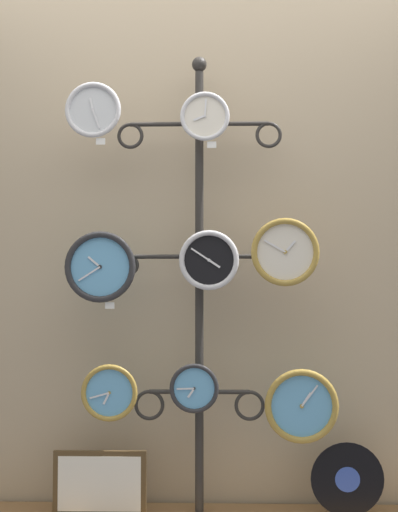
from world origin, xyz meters
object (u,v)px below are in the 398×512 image
at_px(clock_middle_right, 285,252).
at_px(clock_bottom_left, 109,393).
at_px(clock_top_left, 93,110).
at_px(display_stand, 199,366).
at_px(clock_middle_left, 100,267).
at_px(clock_middle_center, 209,260).
at_px(clock_bottom_right, 302,406).
at_px(clock_top_center, 205,117).
at_px(picture_frame, 100,483).
at_px(vinyl_record, 347,479).
at_px(clock_bottom_center, 194,388).

relative_size(clock_middle_right, clock_bottom_left, 1.20).
bearing_deg(clock_top_left, display_stand, 13.67).
bearing_deg(clock_top_left, clock_middle_left, 41.91).
relative_size(clock_top_left, clock_bottom_left, 1.00).
relative_size(clock_middle_center, clock_middle_right, 0.89).
relative_size(clock_middle_center, clock_bottom_right, 0.83).
relative_size(display_stand, clock_bottom_right, 6.59).
relative_size(clock_top_center, clock_bottom_right, 0.69).
relative_size(clock_top_center, picture_frame, 0.54).
xyz_separation_m(clock_top_center, vinyl_record, (0.61, 0.03, -1.57)).
relative_size(display_stand, clock_bottom_center, 9.79).
bearing_deg(clock_bottom_center, clock_top_left, -176.40).
relative_size(clock_bottom_center, vinyl_record, 0.68).
distance_m(clock_top_center, clock_bottom_left, 1.27).
bearing_deg(clock_top_center, clock_middle_center, 11.39).
height_order(display_stand, vinyl_record, display_stand).
bearing_deg(clock_top_left, clock_bottom_center, 3.60).
height_order(clock_middle_center, vinyl_record, clock_middle_center).
bearing_deg(vinyl_record, clock_bottom_center, -177.67).
height_order(clock_top_center, clock_middle_center, clock_top_center).
relative_size(clock_top_center, clock_middle_center, 0.83).
distance_m(clock_top_left, clock_bottom_right, 1.56).
relative_size(clock_top_left, clock_middle_right, 0.84).
xyz_separation_m(clock_middle_right, clock_bottom_right, (0.07, 0.01, -0.66)).
height_order(clock_middle_right, picture_frame, clock_middle_right).
bearing_deg(clock_bottom_left, picture_frame, -175.32).
bearing_deg(picture_frame, clock_top_left, -137.40).
height_order(clock_top_center, clock_bottom_center, clock_top_center).
distance_m(clock_top_center, clock_bottom_center, 1.18).
relative_size(display_stand, clock_middle_left, 6.68).
height_order(display_stand, clock_middle_left, display_stand).
xyz_separation_m(display_stand, clock_middle_left, (-0.43, -0.08, 0.44)).
distance_m(display_stand, clock_bottom_right, 0.48).
bearing_deg(clock_middle_right, clock_top_center, 177.33).
bearing_deg(clock_top_left, vinyl_record, 2.84).
relative_size(clock_bottom_left, vinyl_record, 0.78).
height_order(clock_top_center, clock_bottom_left, clock_top_center).
xyz_separation_m(display_stand, picture_frame, (-0.43, -0.08, -0.49)).
height_order(clock_middle_left, clock_bottom_center, clock_middle_left).
xyz_separation_m(clock_bottom_right, vinyl_record, (0.20, 0.04, -0.32)).
distance_m(clock_middle_left, clock_bottom_right, 1.05).
distance_m(display_stand, picture_frame, 0.66).
distance_m(clock_top_left, clock_middle_right, 1.04).
height_order(clock_middle_center, picture_frame, clock_middle_center).
bearing_deg(clock_top_center, clock_bottom_right, -0.75).
bearing_deg(clock_bottom_right, display_stand, 167.92).
relative_size(clock_bottom_right, picture_frame, 0.79).
distance_m(vinyl_record, picture_frame, 1.06).
relative_size(clock_top_left, clock_bottom_right, 0.78).
relative_size(clock_top_left, clock_top_center, 1.13).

